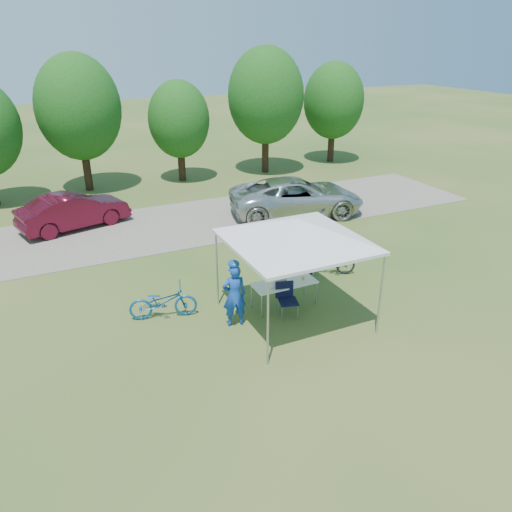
{
  "coord_description": "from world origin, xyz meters",
  "views": [
    {
      "loc": [
        -5.65,
        -9.67,
        6.72
      ],
      "look_at": [
        -0.12,
        2.0,
        0.97
      ],
      "focal_mm": 35.0,
      "sensor_mm": 36.0,
      "label": 1
    }
  ],
  "objects": [
    {
      "name": "ground",
      "position": [
        0.0,
        0.0,
        0.0
      ],
      "size": [
        100.0,
        100.0,
        0.0
      ],
      "primitive_type": "plane",
      "color": "#2D5119",
      "rests_on": "ground"
    },
    {
      "name": "gravel_strip",
      "position": [
        0.0,
        8.0,
        0.01
      ],
      "size": [
        24.0,
        5.0,
        0.02
      ],
      "primitive_type": "cube",
      "color": "gray",
      "rests_on": "ground"
    },
    {
      "name": "canopy",
      "position": [
        0.0,
        0.0,
        2.65
      ],
      "size": [
        4.53,
        4.53,
        3.0
      ],
      "color": "#A5A5AA",
      "rests_on": "ground"
    },
    {
      "name": "treeline",
      "position": [
        -0.29,
        14.05,
        3.53
      ],
      "size": [
        24.89,
        4.28,
        6.3
      ],
      "color": "#382314",
      "rests_on": "ground"
    },
    {
      "name": "folding_table",
      "position": [
        0.07,
        0.66,
        0.67
      ],
      "size": [
        1.72,
        0.72,
        0.71
      ],
      "color": "white",
      "rests_on": "ground"
    },
    {
      "name": "folding_chair",
      "position": [
        -0.09,
        0.24,
        0.54
      ],
      "size": [
        0.57,
        0.6,
        0.91
      ],
      "rotation": [
        0.0,
        0.0,
        -0.28
      ],
      "color": "black",
      "rests_on": "ground"
    },
    {
      "name": "cooler",
      "position": [
        -0.17,
        0.66,
        0.89
      ],
      "size": [
        0.5,
        0.34,
        0.36
      ],
      "color": "white",
      "rests_on": "folding_table"
    },
    {
      "name": "ice_cream_cup",
      "position": [
        0.62,
        0.61,
        0.74
      ],
      "size": [
        0.09,
        0.09,
        0.06
      ],
      "primitive_type": "cylinder",
      "color": "gold",
      "rests_on": "folding_table"
    },
    {
      "name": "cyclist",
      "position": [
        -1.49,
        0.36,
        0.83
      ],
      "size": [
        0.66,
        0.49,
        1.65
      ],
      "primitive_type": "imported",
      "rotation": [
        0.0,
        0.0,
        2.98
      ],
      "color": "#143FA9",
      "rests_on": "ground"
    },
    {
      "name": "bike_blue",
      "position": [
        -3.02,
        1.47,
        0.45
      ],
      "size": [
        1.82,
        1.0,
        0.91
      ],
      "primitive_type": "imported",
      "rotation": [
        0.0,
        0.0,
        1.33
      ],
      "color": "#115597",
      "rests_on": "ground"
    },
    {
      "name": "bike_dark",
      "position": [
        2.18,
        1.8,
        0.45
      ],
      "size": [
        1.8,
        1.2,
        0.89
      ],
      "primitive_type": "imported",
      "rotation": [
        0.0,
        0.0,
        -1.97
      ],
      "color": "black",
      "rests_on": "ground"
    },
    {
      "name": "minivan",
      "position": [
        4.06,
        7.02,
        0.76
      ],
      "size": [
        5.77,
        3.61,
        1.49
      ],
      "primitive_type": "imported",
      "rotation": [
        0.0,
        0.0,
        1.34
      ],
      "color": "silver",
      "rests_on": "gravel_strip"
    },
    {
      "name": "sedan",
      "position": [
        -4.24,
        9.29,
        0.68
      ],
      "size": [
        4.24,
        2.43,
        1.32
      ],
      "primitive_type": "imported",
      "rotation": [
        0.0,
        0.0,
        1.84
      ],
      "color": "#510D1D",
      "rests_on": "gravel_strip"
    }
  ]
}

